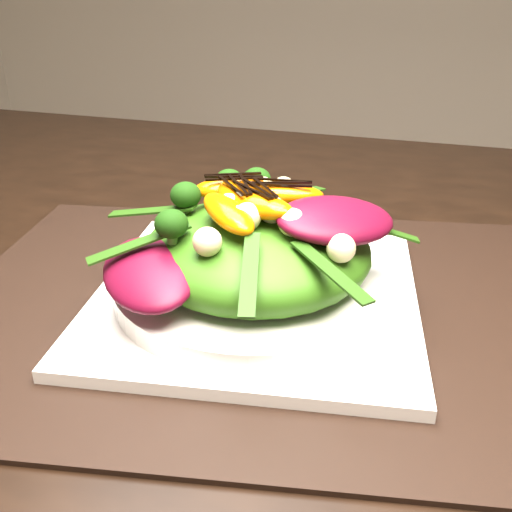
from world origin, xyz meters
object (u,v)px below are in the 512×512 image
(placemat, at_px, (256,303))
(plate_base, at_px, (256,296))
(salad_bowl, at_px, (256,282))
(lettuce_mound, at_px, (256,251))
(orange_segment, at_px, (247,195))
(dining_table, at_px, (320,266))

(placemat, relative_size, plate_base, 1.96)
(plate_base, bearing_deg, salad_bowl, -116.57)
(plate_base, bearing_deg, lettuce_mound, -116.57)
(placemat, distance_m, salad_bowl, 0.02)
(lettuce_mound, xyz_separation_m, orange_segment, (-0.01, 0.02, 0.04))
(salad_bowl, distance_m, lettuce_mound, 0.03)
(plate_base, height_order, lettuce_mound, lettuce_mound)
(plate_base, xyz_separation_m, lettuce_mound, (-0.00, -0.00, 0.04))
(dining_table, relative_size, placemat, 3.09)
(lettuce_mound, bearing_deg, placemat, 0.00)
(salad_bowl, height_order, lettuce_mound, lettuce_mound)
(placemat, bearing_deg, lettuce_mound, 180.00)
(placemat, bearing_deg, salad_bowl, 180.00)
(dining_table, bearing_deg, placemat, -102.90)
(salad_bowl, relative_size, orange_segment, 3.47)
(salad_bowl, bearing_deg, placemat, 0.00)
(lettuce_mound, bearing_deg, plate_base, 63.43)
(dining_table, bearing_deg, salad_bowl, -102.90)
(placemat, relative_size, orange_segment, 7.68)
(dining_table, xyz_separation_m, placemat, (-0.03, -0.13, 0.02))
(placemat, height_order, plate_base, plate_base)
(dining_table, distance_m, salad_bowl, 0.14)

